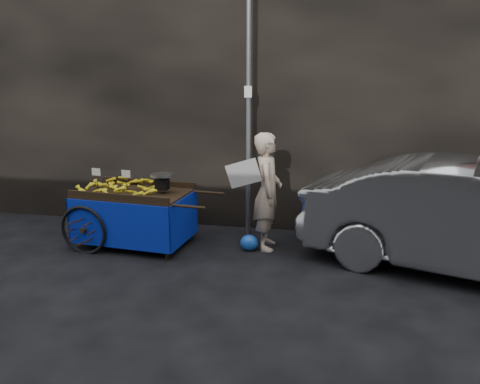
% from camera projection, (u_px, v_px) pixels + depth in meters
% --- Properties ---
extents(ground, '(80.00, 80.00, 0.00)m').
position_uv_depth(ground, '(213.00, 261.00, 6.91)').
color(ground, black).
rests_on(ground, ground).
extents(building_wall, '(13.50, 2.00, 5.00)m').
position_uv_depth(building_wall, '(265.00, 83.00, 8.69)').
color(building_wall, black).
rests_on(building_wall, ground).
extents(street_pole, '(0.12, 0.10, 4.00)m').
position_uv_depth(street_pole, '(248.00, 116.00, 7.59)').
color(street_pole, slate).
rests_on(street_pole, ground).
extents(banana_cart, '(2.42, 1.31, 1.27)m').
position_uv_depth(banana_cart, '(131.00, 197.00, 7.40)').
color(banana_cart, black).
rests_on(banana_cart, ground).
extents(vendor, '(0.89, 0.70, 1.83)m').
position_uv_depth(vendor, '(267.00, 191.00, 7.22)').
color(vendor, tan).
rests_on(vendor, ground).
extents(plastic_bag, '(0.28, 0.22, 0.25)m').
position_uv_depth(plastic_bag, '(249.00, 243.00, 7.28)').
color(plastic_bag, blue).
rests_on(plastic_bag, ground).
extents(parked_car, '(4.92, 2.97, 1.53)m').
position_uv_depth(parked_car, '(477.00, 220.00, 6.32)').
color(parked_car, '#AEB1B5').
rests_on(parked_car, ground).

